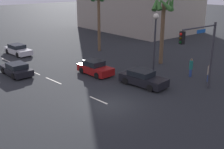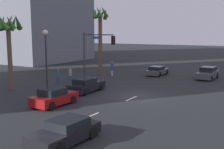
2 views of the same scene
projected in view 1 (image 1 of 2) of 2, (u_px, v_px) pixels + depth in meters
ground_plane at (109, 105)px, 20.94m from camera, size 220.00×220.00×0.00m
lane_stripe_0 at (6, 60)px, 33.19m from camera, size 2.28×0.14×0.01m
lane_stripe_1 at (34, 72)px, 28.65m from camera, size 2.42×0.14×0.01m
lane_stripe_2 at (53, 81)px, 26.15m from camera, size 2.59×0.14×0.01m
lane_stripe_3 at (98, 100)px, 21.76m from camera, size 2.08×0.14×0.01m
car_0 at (17, 69)px, 27.72m from camera, size 4.12×2.04×1.24m
car_1 at (143, 79)px, 24.83m from camera, size 4.49×2.09×1.36m
car_4 at (18, 50)px, 35.90m from camera, size 4.57×1.94×1.29m
car_5 at (95, 68)px, 27.92m from camera, size 3.95×1.93×1.41m
traffic_signal at (202, 47)px, 22.20m from camera, size 0.69×4.63×5.79m
streetlamp at (155, 32)px, 27.24m from camera, size 0.56×0.56×6.06m
pedestrian_0 at (209, 73)px, 25.63m from camera, size 0.43×0.43×1.67m
pedestrian_1 at (191, 67)px, 27.07m from camera, size 0.40×0.40×1.85m
palm_tree_0 at (163, 12)px, 30.10m from camera, size 2.86×2.84×7.72m
palm_tree_1 at (99, 6)px, 36.15m from camera, size 2.13×2.18×8.22m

